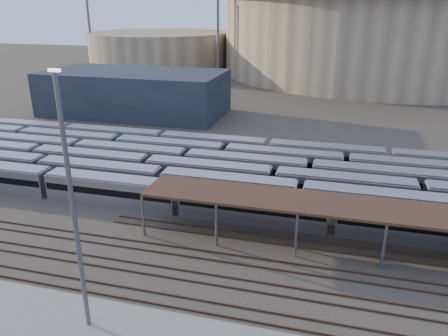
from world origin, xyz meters
TOP-DOWN VIEW (x-y plane):
  - ground at (0.00, 0.00)m, footprint 420.00×420.00m
  - subway_trains at (-1.12, 18.50)m, footprint 130.28×23.90m
  - inspection_shed at (22.00, 4.00)m, footprint 60.30×6.00m
  - empty_tracks at (0.00, -5.00)m, footprint 170.00×9.62m
  - stadium at (25.00, 140.00)m, footprint 124.00×124.00m
  - secondary_arena at (-60.00, 130.00)m, footprint 56.00×56.00m
  - service_building at (-35.00, 55.00)m, footprint 42.00×20.00m
  - floodlight_0 at (-30.00, 110.00)m, footprint 4.00×1.00m
  - floodlight_1 at (-85.00, 120.00)m, footprint 4.00×1.00m
  - floodlight_3 at (-10.00, 160.00)m, footprint 4.00×1.00m
  - yard_light_pole at (-6.06, -13.68)m, footprint 0.80×0.36m

SIDE VIEW (x-z plane):
  - ground at x=0.00m, z-range 0.00..0.00m
  - empty_tracks at x=0.00m, z-range 0.00..0.18m
  - subway_trains at x=-1.12m, z-range 0.00..3.60m
  - inspection_shed at x=22.00m, z-range 2.33..7.63m
  - service_building at x=-35.00m, z-range 0.00..10.00m
  - secondary_arena at x=-60.00m, z-range 0.00..14.00m
  - yard_light_pole at x=-6.06m, z-range 0.28..20.97m
  - stadium at x=25.00m, z-range 0.22..32.72m
  - floodlight_0 at x=-30.00m, z-range 1.45..39.85m
  - floodlight_1 at x=-85.00m, z-range 1.45..39.85m
  - floodlight_3 at x=-10.00m, z-range 1.45..39.85m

